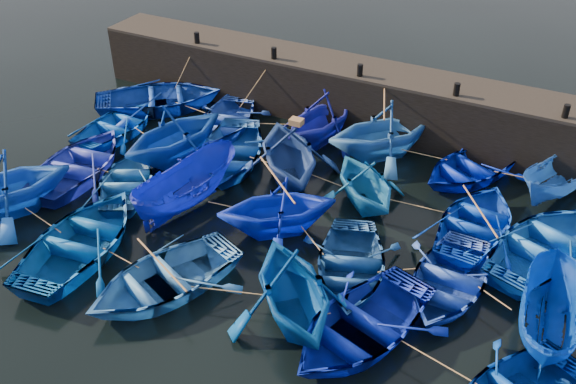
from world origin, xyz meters
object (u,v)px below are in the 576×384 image
at_px(boat_13, 80,163).
at_px(boat_0, 159,97).
at_px(boat_8, 230,152).
at_px(boat_20, 1,185).
at_px(wooden_crate, 296,122).

bearing_deg(boat_13, boat_0, -92.12).
bearing_deg(boat_0, boat_8, -155.21).
height_order(boat_0, boat_13, boat_0).
height_order(boat_0, boat_20, boat_20).
bearing_deg(boat_20, boat_0, 120.97).
height_order(boat_8, boat_20, boat_20).
xyz_separation_m(boat_0, wooden_crate, (8.33, -2.65, 2.02)).
relative_size(boat_13, boat_20, 1.10).
bearing_deg(boat_13, wooden_crate, -165.05).
bearing_deg(wooden_crate, boat_13, -156.18).
height_order(boat_20, wooden_crate, wooden_crate).
distance_m(boat_8, boat_13, 5.79).
relative_size(boat_8, wooden_crate, 11.10).
bearing_deg(wooden_crate, boat_0, 162.33).
xyz_separation_m(boat_0, boat_13, (0.71, -6.02, -0.05)).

